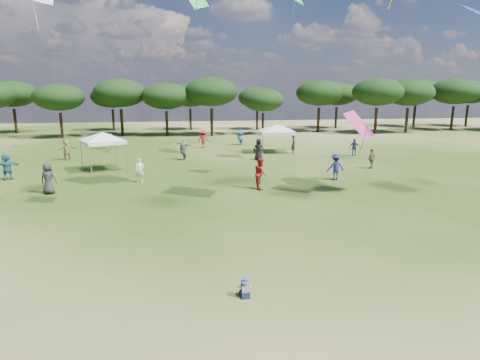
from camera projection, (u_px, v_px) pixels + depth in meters
name	position (u px, v px, depth m)	size (l,w,h in m)	color
ground	(248.00, 330.00, 9.97)	(140.00, 140.00, 0.00)	#364F17
tree_line	(203.00, 94.00, 54.83)	(108.78, 17.63, 7.77)	black
tent_left	(102.00, 134.00, 29.19)	(5.03, 5.03, 3.17)	gray
tent_right	(277.00, 126.00, 38.01)	(6.35, 6.35, 2.97)	gray
toddler	(245.00, 289.00, 11.51)	(0.39, 0.43, 0.58)	#161B33
festival_crowd	(192.00, 151.00, 33.45)	(28.53, 21.40, 1.92)	navy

